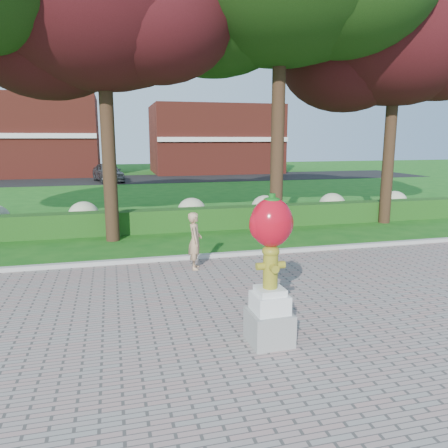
% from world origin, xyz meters
% --- Properties ---
extents(ground, '(100.00, 100.00, 0.00)m').
position_xyz_m(ground, '(0.00, 0.00, 0.00)').
color(ground, '#175816').
rests_on(ground, ground).
extents(walkway, '(40.00, 14.00, 0.04)m').
position_xyz_m(walkway, '(0.00, -4.00, 0.02)').
color(walkway, gray).
rests_on(walkway, ground).
extents(curb, '(40.00, 0.18, 0.15)m').
position_xyz_m(curb, '(0.00, 3.00, 0.07)').
color(curb, '#ADADA5').
rests_on(curb, ground).
extents(lawn_hedge, '(24.00, 0.70, 0.80)m').
position_xyz_m(lawn_hedge, '(0.00, 7.00, 0.40)').
color(lawn_hedge, '#1C4313').
rests_on(lawn_hedge, ground).
extents(hydrangea_row, '(20.10, 1.10, 0.99)m').
position_xyz_m(hydrangea_row, '(0.57, 8.00, 0.55)').
color(hydrangea_row, beige).
rests_on(hydrangea_row, ground).
extents(street, '(50.00, 8.00, 0.02)m').
position_xyz_m(street, '(0.00, 28.00, 0.01)').
color(street, black).
rests_on(street, ground).
extents(building_left, '(14.00, 8.00, 7.00)m').
position_xyz_m(building_left, '(-10.00, 34.00, 3.50)').
color(building_left, maroon).
rests_on(building_left, ground).
extents(building_right, '(12.00, 8.00, 6.40)m').
position_xyz_m(building_right, '(8.00, 34.00, 3.20)').
color(building_right, maroon).
rests_on(building_right, ground).
extents(tree_mid_left, '(8.25, 7.04, 10.69)m').
position_xyz_m(tree_mid_left, '(-2.10, 6.08, 7.30)').
color(tree_mid_left, black).
rests_on(tree_mid_left, ground).
extents(tree_far_right, '(7.88, 6.72, 10.21)m').
position_xyz_m(tree_far_right, '(8.40, 6.58, 6.97)').
color(tree_far_right, black).
rests_on(tree_far_right, ground).
extents(hydrant_sculpture, '(0.71, 0.68, 2.44)m').
position_xyz_m(hydrant_sculpture, '(0.41, -2.26, 1.33)').
color(hydrant_sculpture, gray).
rests_on(hydrant_sculpture, walkway).
extents(woman, '(0.43, 0.58, 1.46)m').
position_xyz_m(woman, '(0.01, 2.09, 0.77)').
color(woman, tan).
rests_on(woman, walkway).
extents(parked_car, '(2.71, 4.60, 1.47)m').
position_xyz_m(parked_car, '(-2.21, 26.20, 0.75)').
color(parked_car, '#3B3E42').
rests_on(parked_car, street).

